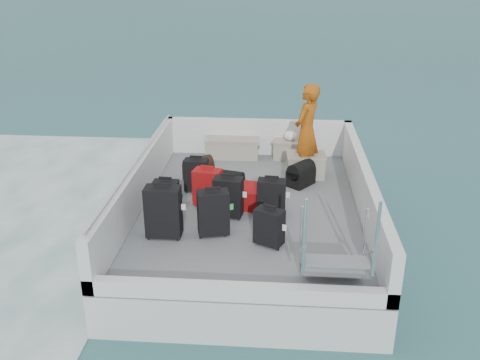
{
  "coord_description": "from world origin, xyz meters",
  "views": [
    {
      "loc": [
        0.41,
        -7.51,
        4.26
      ],
      "look_at": [
        -0.17,
        0.17,
        1.0
      ],
      "focal_mm": 40.0,
      "sensor_mm": 36.0,
      "label": 1
    }
  ],
  "objects_px": {
    "suitcase_0": "(163,212)",
    "suitcase_7": "(271,198)",
    "suitcase_8": "(248,196)",
    "crate_2": "(290,150)",
    "suitcase_4": "(228,198)",
    "crate_1": "(243,149)",
    "crate_0": "(222,148)",
    "crate_3": "(306,166)",
    "suitcase_2": "(196,176)",
    "suitcase_3": "(213,213)",
    "suitcase_1": "(166,199)",
    "passenger": "(307,131)",
    "suitcase_5": "(208,188)",
    "suitcase_6": "(269,228)"
  },
  "relations": [
    {
      "from": "suitcase_0",
      "to": "suitcase_7",
      "type": "xyz_separation_m",
      "value": [
        1.47,
        0.76,
        -0.08
      ]
    },
    {
      "from": "suitcase_8",
      "to": "crate_2",
      "type": "bearing_deg",
      "value": -6.63
    },
    {
      "from": "suitcase_4",
      "to": "crate_2",
      "type": "distance_m",
      "value": 2.72
    },
    {
      "from": "suitcase_0",
      "to": "crate_1",
      "type": "relative_size",
      "value": 1.26
    },
    {
      "from": "crate_0",
      "to": "crate_2",
      "type": "distance_m",
      "value": 1.31
    },
    {
      "from": "suitcase_0",
      "to": "suitcase_8",
      "type": "relative_size",
      "value": 0.95
    },
    {
      "from": "suitcase_7",
      "to": "crate_2",
      "type": "height_order",
      "value": "suitcase_7"
    },
    {
      "from": "crate_3",
      "to": "suitcase_2",
      "type": "bearing_deg",
      "value": -156.47
    },
    {
      "from": "suitcase_3",
      "to": "crate_3",
      "type": "distance_m",
      "value": 2.65
    },
    {
      "from": "suitcase_1",
      "to": "suitcase_4",
      "type": "xyz_separation_m",
      "value": [
        0.92,
        0.06,
        0.03
      ]
    },
    {
      "from": "passenger",
      "to": "suitcase_7",
      "type": "bearing_deg",
      "value": 9.73
    },
    {
      "from": "suitcase_2",
      "to": "suitcase_5",
      "type": "height_order",
      "value": "suitcase_5"
    },
    {
      "from": "suitcase_1",
      "to": "suitcase_5",
      "type": "height_order",
      "value": "suitcase_5"
    },
    {
      "from": "suitcase_1",
      "to": "crate_3",
      "type": "relative_size",
      "value": 0.89
    },
    {
      "from": "suitcase_1",
      "to": "passenger",
      "type": "height_order",
      "value": "passenger"
    },
    {
      "from": "suitcase_2",
      "to": "suitcase_5",
      "type": "bearing_deg",
      "value": -61.94
    },
    {
      "from": "suitcase_1",
      "to": "suitcase_2",
      "type": "height_order",
      "value": "suitcase_1"
    },
    {
      "from": "suitcase_2",
      "to": "suitcase_4",
      "type": "relative_size",
      "value": 0.9
    },
    {
      "from": "crate_2",
      "to": "crate_3",
      "type": "height_order",
      "value": "crate_3"
    },
    {
      "from": "crate_0",
      "to": "crate_3",
      "type": "height_order",
      "value": "crate_3"
    },
    {
      "from": "suitcase_0",
      "to": "suitcase_5",
      "type": "xyz_separation_m",
      "value": [
        0.47,
        1.05,
        -0.08
      ]
    },
    {
      "from": "suitcase_2",
      "to": "crate_3",
      "type": "xyz_separation_m",
      "value": [
        1.83,
        0.8,
        -0.09
      ]
    },
    {
      "from": "suitcase_3",
      "to": "suitcase_8",
      "type": "xyz_separation_m",
      "value": [
        0.42,
        1.0,
        -0.17
      ]
    },
    {
      "from": "crate_0",
      "to": "crate_1",
      "type": "relative_size",
      "value": 1.01
    },
    {
      "from": "suitcase_7",
      "to": "suitcase_4",
      "type": "bearing_deg",
      "value": -168.74
    },
    {
      "from": "suitcase_2",
      "to": "suitcase_6",
      "type": "xyz_separation_m",
      "value": [
        1.24,
        -1.7,
        -0.01
      ]
    },
    {
      "from": "suitcase_6",
      "to": "crate_0",
      "type": "relative_size",
      "value": 0.88
    },
    {
      "from": "suitcase_4",
      "to": "passenger",
      "type": "bearing_deg",
      "value": 62.76
    },
    {
      "from": "suitcase_3",
      "to": "suitcase_4",
      "type": "distance_m",
      "value": 0.6
    },
    {
      "from": "suitcase_4",
      "to": "suitcase_7",
      "type": "relative_size",
      "value": 1.07
    },
    {
      "from": "suitcase_2",
      "to": "crate_2",
      "type": "distance_m",
      "value": 2.28
    },
    {
      "from": "suitcase_6",
      "to": "crate_3",
      "type": "xyz_separation_m",
      "value": [
        0.59,
        2.5,
        -0.07
      ]
    },
    {
      "from": "suitcase_0",
      "to": "suitcase_3",
      "type": "bearing_deg",
      "value": 9.44
    },
    {
      "from": "crate_0",
      "to": "crate_3",
      "type": "xyz_separation_m",
      "value": [
        1.58,
        -0.86,
        0.01
      ]
    },
    {
      "from": "suitcase_6",
      "to": "crate_2",
      "type": "bearing_deg",
      "value": 111.88
    },
    {
      "from": "suitcase_1",
      "to": "suitcase_6",
      "type": "distance_m",
      "value": 1.72
    },
    {
      "from": "suitcase_0",
      "to": "suitcase_8",
      "type": "height_order",
      "value": "suitcase_0"
    },
    {
      "from": "suitcase_4",
      "to": "crate_2",
      "type": "relative_size",
      "value": 1.09
    },
    {
      "from": "crate_1",
      "to": "suitcase_3",
      "type": "bearing_deg",
      "value": -93.48
    },
    {
      "from": "suitcase_5",
      "to": "passenger",
      "type": "distance_m",
      "value": 2.11
    },
    {
      "from": "passenger",
      "to": "suitcase_6",
      "type": "bearing_deg",
      "value": 16.0
    },
    {
      "from": "suitcase_2",
      "to": "crate_0",
      "type": "distance_m",
      "value": 1.68
    },
    {
      "from": "suitcase_3",
      "to": "crate_2",
      "type": "xyz_separation_m",
      "value": [
        1.1,
        3.12,
        -0.16
      ]
    },
    {
      "from": "suitcase_1",
      "to": "suitcase_2",
      "type": "distance_m",
      "value": 1.0
    },
    {
      "from": "suitcase_7",
      "to": "crate_1",
      "type": "height_order",
      "value": "suitcase_7"
    },
    {
      "from": "suitcase_1",
      "to": "suitcase_3",
      "type": "distance_m",
      "value": 0.93
    },
    {
      "from": "suitcase_0",
      "to": "crate_0",
      "type": "height_order",
      "value": "suitcase_0"
    },
    {
      "from": "suitcase_0",
      "to": "crate_1",
      "type": "distance_m",
      "value": 3.35
    },
    {
      "from": "suitcase_4",
      "to": "suitcase_6",
      "type": "distance_m",
      "value": 1.03
    },
    {
      "from": "suitcase_2",
      "to": "crate_1",
      "type": "height_order",
      "value": "suitcase_2"
    }
  ]
}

